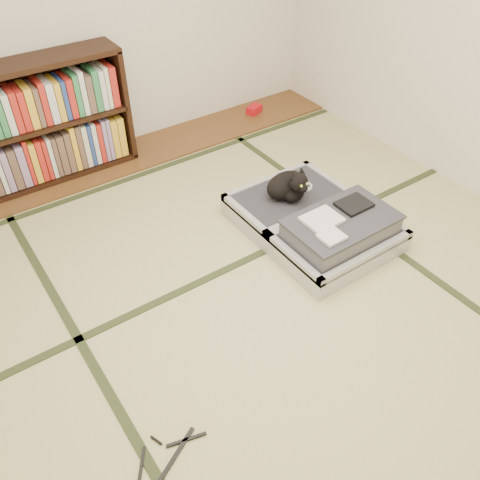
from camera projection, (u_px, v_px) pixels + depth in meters
floor at (267, 307)px, 2.99m from camera, size 4.50×4.50×0.00m
wood_strip at (122, 159)px, 4.23m from camera, size 4.00×0.50×0.02m
red_item at (254, 109)px, 4.82m from camera, size 0.17×0.14×0.07m
room_shell at (279, 62)px, 2.04m from camera, size 4.50×4.50×4.50m
tatami_borders at (221, 260)px, 3.29m from camera, size 4.00×4.50×0.01m
bookcase at (39, 126)px, 3.74m from camera, size 1.35×0.31×0.92m
suitcase at (317, 223)px, 3.42m from camera, size 0.79×1.05×0.31m
cat at (289, 186)px, 3.49m from camera, size 0.35×0.35×0.28m
cable_coil at (305, 186)px, 3.65m from camera, size 0.11×0.11×0.03m
hanger at (167, 458)px, 2.29m from camera, size 0.39×0.27×0.01m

